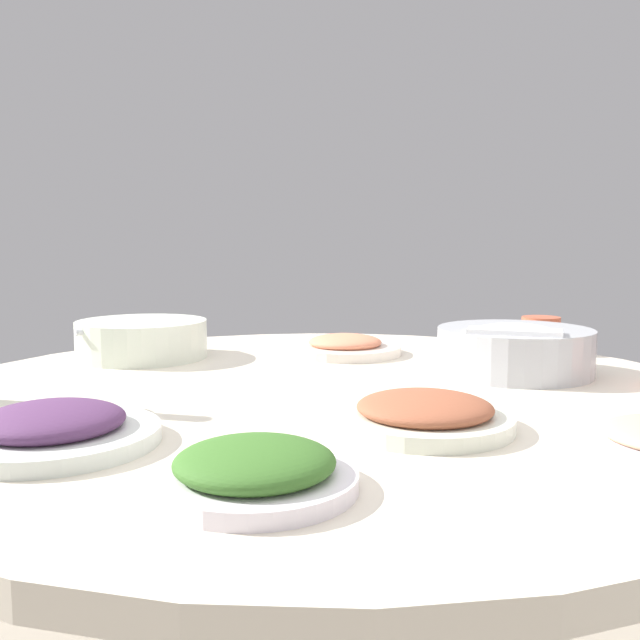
% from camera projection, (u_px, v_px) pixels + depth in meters
% --- Properties ---
extents(round_dining_table, '(1.30, 1.30, 0.76)m').
position_uv_depth(round_dining_table, '(324.00, 463.00, 1.10)').
color(round_dining_table, '#99999E').
rests_on(round_dining_table, ground).
extents(rice_bowl, '(0.27, 0.27, 0.09)m').
position_uv_depth(rice_bowl, '(515.00, 350.00, 1.21)').
color(rice_bowl, '#B2B5BA').
rests_on(rice_bowl, round_dining_table).
extents(soup_bowl, '(0.25, 0.28, 0.07)m').
position_uv_depth(soup_bowl, '(142.00, 340.00, 1.37)').
color(soup_bowl, white).
rests_on(soup_bowl, round_dining_table).
extents(dish_eggplant, '(0.24, 0.24, 0.05)m').
position_uv_depth(dish_eggplant, '(52.00, 429.00, 0.79)').
color(dish_eggplant, silver).
rests_on(dish_eggplant, round_dining_table).
extents(dish_stirfry, '(0.22, 0.22, 0.04)m').
position_uv_depth(dish_stirfry, '(425.00, 414.00, 0.86)').
color(dish_stirfry, silver).
rests_on(dish_stirfry, round_dining_table).
extents(dish_shrimp, '(0.23, 0.23, 0.04)m').
position_uv_depth(dish_shrimp, '(345.00, 346.00, 1.42)').
color(dish_shrimp, silver).
rests_on(dish_shrimp, round_dining_table).
extents(dish_greens, '(0.20, 0.20, 0.05)m').
position_uv_depth(dish_greens, '(255.00, 470.00, 0.65)').
color(dish_greens, white).
rests_on(dish_greens, round_dining_table).
extents(tea_cup_far, '(0.08, 0.08, 0.07)m').
position_uv_depth(tea_cup_far, '(541.00, 335.00, 1.43)').
color(tea_cup_far, '#BF563A').
rests_on(tea_cup_far, round_dining_table).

